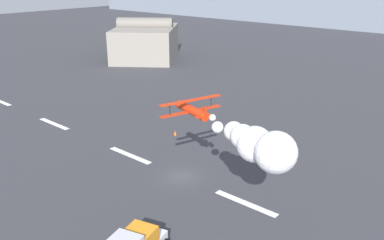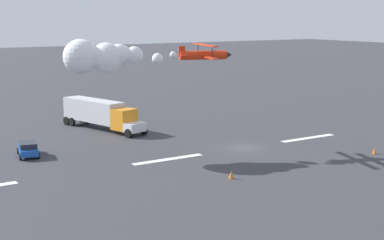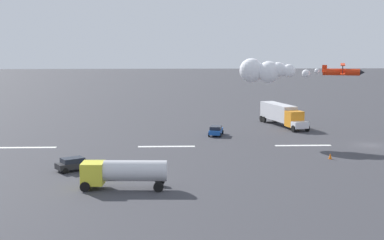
{
  "view_description": "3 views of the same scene",
  "coord_description": "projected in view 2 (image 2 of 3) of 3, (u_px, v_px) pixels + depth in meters",
  "views": [
    {
      "loc": [
        31.21,
        -34.2,
        24.46
      ],
      "look_at": [
        3.87,
        -2.4,
        9.18
      ],
      "focal_mm": 38.48,
      "sensor_mm": 36.0,
      "label": 1
    },
    {
      "loc": [
        38.22,
        49.62,
        14.48
      ],
      "look_at": [
        6.72,
        -0.12,
        3.79
      ],
      "focal_mm": 53.86,
      "sensor_mm": 36.0,
      "label": 2
    },
    {
      "loc": [
        28.57,
        77.3,
        14.76
      ],
      "look_at": [
        25.5,
        0.0,
        3.75
      ],
      "focal_mm": 52.25,
      "sensor_mm": 36.0,
      "label": 3
    }
  ],
  "objects": [
    {
      "name": "semi_truck_orange",
      "position": [
        100.0,
        113.0,
        74.21
      ],
      "size": [
        6.32,
        13.9,
        3.7
      ],
      "color": "silver",
      "rests_on": "ground"
    },
    {
      "name": "traffic_cone_near",
      "position": [
        375.0,
        150.0,
        61.11
      ],
      "size": [
        0.44,
        0.44,
        0.75
      ],
      "primitive_type": "cone",
      "color": "orange",
      "rests_on": "ground"
    },
    {
      "name": "ground_plane",
      "position": [
        244.0,
        148.0,
        63.96
      ],
      "size": [
        440.0,
        440.0,
        0.0
      ],
      "primitive_type": "plane",
      "color": "#38383D",
      "rests_on": "ground"
    },
    {
      "name": "runway_stripe_4",
      "position": [
        308.0,
        138.0,
        69.06
      ],
      "size": [
        8.0,
        0.9,
        0.01
      ],
      "primitive_type": "cube",
      "color": "white",
      "rests_on": "ground"
    },
    {
      "name": "stunt_biplane_red",
      "position": [
        107.0,
        57.0,
        59.48
      ],
      "size": [
        17.53,
        9.39,
        3.66
      ],
      "color": "red"
    },
    {
      "name": "followme_car_yellow",
      "position": [
        28.0,
        149.0,
        60.04
      ],
      "size": [
        2.71,
        4.52,
        1.52
      ],
      "color": "#194CA5",
      "rests_on": "ground"
    },
    {
      "name": "traffic_cone_far",
      "position": [
        231.0,
        175.0,
        51.79
      ],
      "size": [
        0.44,
        0.44,
        0.75
      ],
      "primitive_type": "cone",
      "color": "orange",
      "rests_on": "ground"
    },
    {
      "name": "runway_stripe_5",
      "position": [
        168.0,
        159.0,
        58.85
      ],
      "size": [
        8.0,
        0.9,
        0.01
      ],
      "primitive_type": "cube",
      "color": "white",
      "rests_on": "ground"
    }
  ]
}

